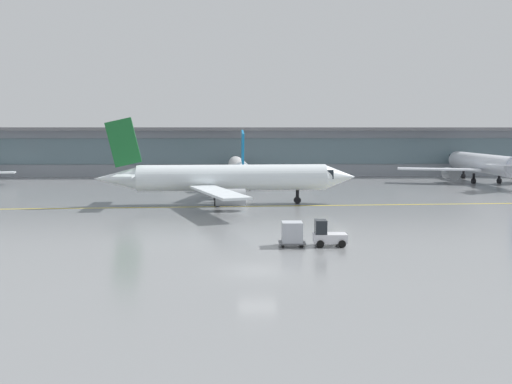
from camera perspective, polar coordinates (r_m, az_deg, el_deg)
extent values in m
plane|color=gray|center=(37.50, 0.14, -7.90)|extent=(400.00, 400.00, 0.00)
cube|color=yellow|center=(68.06, -2.40, -1.46)|extent=(109.85, 6.40, 0.01)
cube|color=#8C939E|center=(115.46, -1.09, 3.97)|extent=(171.54, 8.00, 9.00)
cube|color=slate|center=(111.37, -1.07, 4.12)|extent=(164.68, 0.16, 5.04)
cube|color=slate|center=(113.86, -1.09, 6.36)|extent=(178.40, 11.00, 0.60)
cylinder|color=white|center=(97.20, -1.76, 2.55)|extent=(3.90, 19.93, 2.75)
cone|color=white|center=(108.71, -2.11, 2.94)|extent=(2.80, 3.45, 2.61)
cube|color=black|center=(106.50, -2.05, 3.06)|extent=(2.29, 2.60, 0.96)
cone|color=white|center=(85.16, -1.30, 2.02)|extent=(2.59, 4.53, 2.34)
cube|color=white|center=(95.50, -5.93, 1.99)|extent=(11.61, 5.02, 0.23)
cylinder|color=#999EA3|center=(96.76, -4.57, 1.61)|extent=(1.86, 3.01, 1.70)
cube|color=white|center=(96.30, 2.48, 2.06)|extent=(11.54, 6.20, 0.23)
cylinder|color=#999EA3|center=(97.30, 1.06, 1.65)|extent=(1.86, 3.01, 1.70)
cube|color=#1472B2|center=(85.84, -1.35, 4.54)|extent=(0.51, 3.72, 5.18)
cube|color=white|center=(86.22, -2.70, 2.34)|extent=(4.15, 2.17, 0.19)
cube|color=white|center=(86.48, -0.02, 2.36)|extent=(4.15, 2.17, 0.19)
cylinder|color=black|center=(104.26, -1.97, 1.64)|extent=(0.36, 0.36, 1.46)
cylinder|color=black|center=(104.29, -1.97, 1.44)|extent=(0.49, 0.75, 0.73)
cylinder|color=black|center=(95.67, -2.82, 1.22)|extent=(0.36, 0.36, 1.46)
cylinder|color=black|center=(95.70, -2.81, 1.00)|extent=(0.49, 0.75, 0.73)
cylinder|color=black|center=(95.88, -0.59, 1.24)|extent=(0.36, 0.36, 1.46)
cylinder|color=black|center=(95.91, -0.59, 1.02)|extent=(0.49, 0.75, 0.73)
cylinder|color=silver|center=(106.26, 21.81, 2.71)|extent=(3.41, 23.58, 3.27)
cone|color=silver|center=(119.00, 19.22, 3.15)|extent=(3.13, 3.95, 3.11)
cube|color=black|center=(116.54, 19.68, 3.27)|extent=(2.57, 2.96, 1.15)
cube|color=silver|center=(101.50, 17.86, 2.20)|extent=(13.80, 6.76, 0.27)
cylinder|color=#999EA3|center=(103.83, 18.99, 1.74)|extent=(2.04, 3.48, 2.02)
cube|color=silver|center=(93.42, 23.57, 2.50)|extent=(4.83, 2.34, 0.23)
cylinder|color=black|center=(114.03, 20.14, 1.73)|extent=(0.42, 0.42, 1.73)
cylinder|color=black|center=(114.06, 20.13, 1.51)|extent=(0.53, 0.87, 0.87)
cylinder|color=black|center=(103.80, 21.04, 1.28)|extent=(0.42, 0.42, 1.73)
cylinder|color=black|center=(103.83, 21.03, 1.04)|extent=(0.53, 0.87, 0.87)
cylinder|color=black|center=(105.56, 23.27, 1.26)|extent=(0.42, 0.42, 1.73)
cylinder|color=black|center=(105.60, 23.26, 1.03)|extent=(0.53, 0.87, 0.87)
cylinder|color=white|center=(69.69, -2.39, 1.45)|extent=(23.26, 4.48, 3.21)
cone|color=white|center=(71.53, 8.47, 1.51)|extent=(4.02, 3.26, 3.05)
cube|color=black|center=(70.96, 6.46, 1.83)|extent=(3.02, 2.66, 1.12)
cone|color=white|center=(70.53, -13.94, 1.33)|extent=(5.28, 3.01, 2.73)
cube|color=white|center=(77.90, -4.03, 1.30)|extent=(5.90, 13.57, 0.26)
cylinder|color=#999EA3|center=(75.38, -2.92, 0.46)|extent=(3.50, 2.17, 1.98)
cube|color=white|center=(61.54, -3.82, -0.03)|extent=(7.20, 13.48, 0.26)
cylinder|color=#999EA3|center=(64.31, -2.59, -0.55)|extent=(3.50, 2.17, 1.98)
cube|color=#19662D|center=(70.14, -13.20, 4.88)|extent=(4.34, 0.58, 6.05)
cube|color=white|center=(72.61, -12.56, 1.88)|extent=(2.52, 4.84, 0.23)
cube|color=white|center=(67.95, -13.10, 1.57)|extent=(2.52, 4.84, 0.23)
cylinder|color=black|center=(70.74, 4.18, -0.49)|extent=(0.42, 0.42, 1.70)
cylinder|color=black|center=(70.79, 4.18, -0.83)|extent=(0.88, 0.57, 0.85)
cylinder|color=black|center=(72.04, -3.96, -0.36)|extent=(0.42, 0.42, 1.70)
cylinder|color=black|center=(72.09, -3.95, -0.70)|extent=(0.88, 0.57, 0.85)
cylinder|color=black|center=(67.73, -3.90, -0.79)|extent=(0.42, 0.42, 1.70)
cylinder|color=black|center=(67.78, -3.90, -1.15)|extent=(0.88, 0.57, 0.85)
cube|color=silver|center=(45.41, 7.45, -4.60)|extent=(2.62, 1.44, 0.70)
cube|color=#1E2328|center=(45.15, 6.52, -3.49)|extent=(0.92, 1.25, 1.10)
cylinder|color=black|center=(46.28, 8.37, -4.85)|extent=(0.60, 0.23, 0.60)
cylinder|color=black|center=(44.93, 8.65, -5.19)|extent=(0.60, 0.23, 0.60)
cylinder|color=black|center=(46.05, 6.27, -4.88)|extent=(0.60, 0.23, 0.60)
cylinder|color=black|center=(44.69, 6.49, -5.22)|extent=(0.60, 0.23, 0.60)
cube|color=#595B60|center=(45.16, 3.64, -5.10)|extent=(2.13, 1.63, 0.12)
cube|color=#B2B7C1|center=(44.99, 3.65, -4.03)|extent=(1.62, 1.53, 1.60)
cylinder|color=black|center=(45.94, 4.51, -5.13)|extent=(0.22, 0.10, 0.22)
cylinder|color=black|center=(44.57, 4.68, -5.48)|extent=(0.22, 0.10, 0.22)
cylinder|color=black|center=(45.82, 2.64, -5.14)|extent=(0.22, 0.10, 0.22)
cylinder|color=black|center=(44.46, 2.74, -5.50)|extent=(0.22, 0.10, 0.22)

